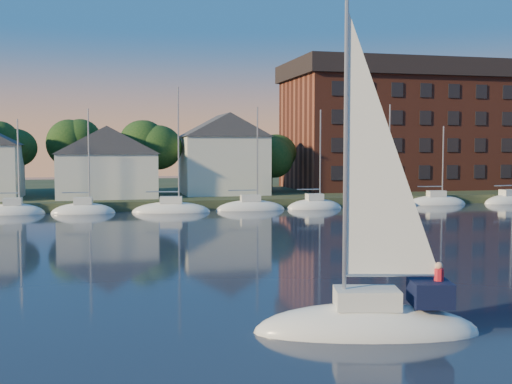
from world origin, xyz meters
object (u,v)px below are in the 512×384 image
object	(u,v)px
clubhouse_centre	(107,161)
condo_block	(397,125)
hero_sailboat	(370,318)
clubhouse_east	(224,153)

from	to	relation	value
clubhouse_centre	condo_block	size ratio (longest dim) A/B	0.37
hero_sailboat	condo_block	bearing A→B (deg)	-102.92
clubhouse_centre	hero_sailboat	bearing A→B (deg)	-80.73
condo_block	clubhouse_east	bearing A→B (deg)	-167.11
clubhouse_east	hero_sailboat	world-z (taller)	hero_sailboat
condo_block	hero_sailboat	distance (m)	69.89
condo_block	clubhouse_centre	bearing A→B (deg)	-168.76
hero_sailboat	clubhouse_centre	bearing A→B (deg)	-66.88
clubhouse_centre	clubhouse_east	world-z (taller)	clubhouse_east
condo_block	hero_sailboat	bearing A→B (deg)	-116.77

